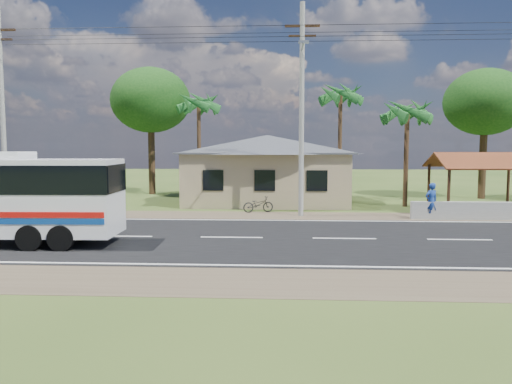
% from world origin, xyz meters
% --- Properties ---
extents(ground, '(120.00, 120.00, 0.00)m').
position_xyz_m(ground, '(0.00, 0.00, 0.00)').
color(ground, '#2F4518').
rests_on(ground, ground).
extents(road, '(120.00, 16.00, 0.03)m').
position_xyz_m(road, '(0.00, 0.00, 0.01)').
color(road, black).
rests_on(road, ground).
extents(house, '(12.40, 10.00, 5.00)m').
position_xyz_m(house, '(1.00, 13.00, 2.64)').
color(house, tan).
rests_on(house, ground).
extents(waiting_shed, '(5.20, 4.48, 3.35)m').
position_xyz_m(waiting_shed, '(13.00, 8.50, 2.73)').
color(waiting_shed, '#3B2215').
rests_on(waiting_shed, ground).
extents(concrete_barrier, '(7.00, 0.30, 0.90)m').
position_xyz_m(concrete_barrier, '(12.00, 5.60, 0.45)').
color(concrete_barrier, '#9E9E99').
rests_on(concrete_barrier, ground).
extents(utility_poles, '(32.80, 2.22, 11.00)m').
position_xyz_m(utility_poles, '(2.67, 6.49, 5.77)').
color(utility_poles, '#9E9E99').
rests_on(utility_poles, ground).
extents(palm_near, '(2.80, 2.80, 6.70)m').
position_xyz_m(palm_near, '(9.50, 11.00, 5.71)').
color(palm_near, '#47301E').
rests_on(palm_near, ground).
extents(palm_mid, '(2.80, 2.80, 8.20)m').
position_xyz_m(palm_mid, '(6.00, 15.50, 7.16)').
color(palm_mid, '#47301E').
rests_on(palm_mid, ground).
extents(palm_far, '(2.80, 2.80, 7.70)m').
position_xyz_m(palm_far, '(-4.00, 16.00, 6.68)').
color(palm_far, '#47301E').
rests_on(palm_far, ground).
extents(tree_behind_house, '(6.00, 6.00, 9.61)m').
position_xyz_m(tree_behind_house, '(-8.00, 18.00, 7.12)').
color(tree_behind_house, '#47301E').
rests_on(tree_behind_house, ground).
extents(tree_behind_shed, '(5.60, 5.60, 9.02)m').
position_xyz_m(tree_behind_shed, '(16.00, 16.00, 6.68)').
color(tree_behind_shed, '#47301E').
rests_on(tree_behind_shed, ground).
extents(motorcycle, '(1.81, 1.10, 0.90)m').
position_xyz_m(motorcycle, '(0.68, 7.79, 0.45)').
color(motorcycle, black).
rests_on(motorcycle, ground).
extents(person, '(0.79, 0.66, 1.85)m').
position_xyz_m(person, '(9.50, 5.59, 0.93)').
color(person, navy).
rests_on(person, ground).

